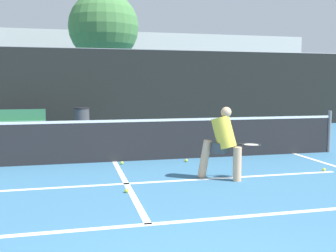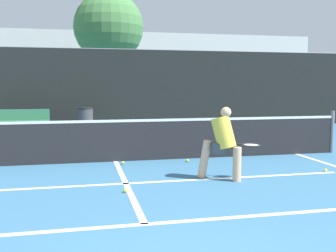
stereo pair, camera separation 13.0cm
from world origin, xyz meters
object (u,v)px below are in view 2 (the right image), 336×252
at_px(courtside_bench, 25,120).
at_px(parked_car, 29,113).
at_px(player_practicing, 223,141).
at_px(trash_bin, 86,120).

xyz_separation_m(courtside_bench, parked_car, (-0.21, 2.81, 0.09)).
distance_m(player_practicing, trash_bin, 8.34).
relative_size(player_practicing, trash_bin, 1.47).
bearing_deg(trash_bin, courtside_bench, 176.78).
bearing_deg(courtside_bench, parked_car, 93.84).
bearing_deg(parked_car, player_practicing, -66.80).
bearing_deg(trash_bin, player_practicing, -73.71).
bearing_deg(player_practicing, trash_bin, 144.79).
distance_m(trash_bin, parked_car, 3.76).
height_order(player_practicing, parked_car, player_practicing).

